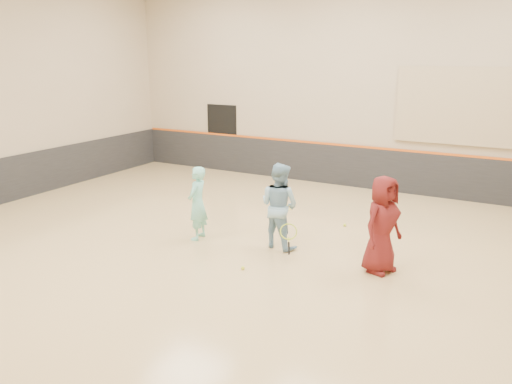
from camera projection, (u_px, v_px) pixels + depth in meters
The scene contains 14 objects.
room at pixel (254, 215), 9.58m from camera, with size 15.04×12.04×6.22m.
wainscot_back at pixel (351, 167), 14.70m from camera, with size 14.90×0.04×1.20m, color #232326.
wainscot_left at pixel (5, 180), 13.08m from camera, with size 0.04×11.90×1.20m, color #232326.
accent_stripe at pixel (352, 146), 14.52m from camera, with size 14.90×0.03×0.06m, color #D85914.
acoustic_panel at pixel (459, 106), 12.88m from camera, with size 3.20×0.08×2.00m, color tan.
doorway at pixel (222, 138), 16.64m from camera, with size 1.10×0.05×2.20m, color black.
girl at pixel (197, 203), 10.43m from camera, with size 0.57×0.38×1.57m, color #7FDDCD.
instructor at pixel (279, 206), 9.98m from camera, with size 0.85×0.66×1.74m, color #86B3CF.
young_man at pixel (382, 225), 8.82m from camera, with size 0.87×0.56×1.77m, color #5E1616.
held_racket at pixel (288, 232), 9.54m from camera, with size 0.49×0.49×0.61m, color #ABC72B, non-canonical shape.
spare_racket at pixel (285, 206), 12.71m from camera, with size 0.76×0.76×0.15m, color gold, non-canonical shape.
ball_under_racket at pixel (243, 268), 9.08m from camera, with size 0.07×0.07×0.07m, color #E7EF37.
ball_in_hand at pixel (386, 214), 8.63m from camera, with size 0.07×0.07×0.07m, color #D0DC33.
ball_beside_spare at pixel (345, 225), 11.38m from camera, with size 0.07×0.07×0.07m, color #D2E435.
Camera 1 is at (4.39, -7.99, 3.79)m, focal length 35.00 mm.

